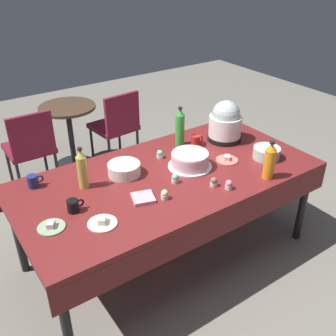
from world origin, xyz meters
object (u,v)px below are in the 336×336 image
object	(u,v)px
frosted_layer_cake	(190,160)
soda_bottle_orange_juice	(270,161)
dessert_plate_coral	(227,159)
maroon_chair_right	(117,123)
dessert_plate_sage	(51,226)
coffee_mug_red	(196,141)
coffee_mug_black	(73,206)
maroon_chair_left	(30,145)
glass_salad_bowl	(266,153)
ceramic_snack_bowl	(124,169)
potluck_table	(168,181)
soda_bottle_lime_soda	(180,128)
slow_cooker	(225,122)
soda_bottle_ginger_ale	(82,169)
cupcake_berry	(214,182)
coffee_mug_navy	(33,181)
dessert_plate_cream	(102,222)
cupcake_cocoa	(160,154)
cupcake_lemon	(229,185)
cupcake_mint	(175,179)
round_cafe_table	(70,125)
cupcake_vanilla	(165,195)

from	to	relation	value
frosted_layer_cake	soda_bottle_orange_juice	xyz separation A→B (m)	(0.36, -0.44, 0.08)
dessert_plate_coral	maroon_chair_right	bearing A→B (deg)	92.85
dessert_plate_coral	dessert_plate_sage	distance (m)	1.41
soda_bottle_orange_juice	coffee_mug_red	bearing A→B (deg)	98.80
coffee_mug_black	maroon_chair_left	world-z (taller)	maroon_chair_left
glass_salad_bowl	ceramic_snack_bowl	xyz separation A→B (m)	(-1.03, 0.40, -0.00)
potluck_table	soda_bottle_lime_soda	world-z (taller)	soda_bottle_lime_soda
slow_cooker	soda_bottle_ginger_ale	size ratio (longest dim) A/B	1.16
coffee_mug_black	cupcake_berry	bearing A→B (deg)	-16.65
cupcake_berry	coffee_mug_navy	distance (m)	1.23
dessert_plate_cream	coffee_mug_navy	size ratio (longest dim) A/B	1.60
dessert_plate_coral	coffee_mug_black	xyz separation A→B (m)	(-1.23, 0.05, 0.03)
soda_bottle_orange_juice	frosted_layer_cake	bearing A→B (deg)	129.63
glass_salad_bowl	cupcake_cocoa	world-z (taller)	glass_salad_bowl
ceramic_snack_bowl	cupcake_lemon	world-z (taller)	ceramic_snack_bowl
dessert_plate_sage	soda_bottle_lime_soda	xyz separation A→B (m)	(1.27, 0.46, 0.15)
cupcake_mint	cupcake_cocoa	world-z (taller)	same
potluck_table	slow_cooker	distance (m)	0.78
potluck_table	dessert_plate_coral	world-z (taller)	dessert_plate_coral
soda_bottle_lime_soda	dessert_plate_cream	bearing A→B (deg)	-149.31
dessert_plate_coral	soda_bottle_lime_soda	distance (m)	0.47
frosted_layer_cake	soda_bottle_ginger_ale	distance (m)	0.79
glass_salad_bowl	coffee_mug_red	xyz separation A→B (m)	(-0.32, 0.48, 0.00)
glass_salad_bowl	cupcake_cocoa	xyz separation A→B (m)	(-0.68, 0.47, -0.01)
round_cafe_table	soda_bottle_orange_juice	bearing A→B (deg)	-74.98
dessert_plate_cream	cupcake_mint	distance (m)	0.64
ceramic_snack_bowl	dessert_plate_sage	size ratio (longest dim) A/B	1.44
glass_salad_bowl	cupcake_lemon	world-z (taller)	glass_salad_bowl
ceramic_snack_bowl	soda_bottle_orange_juice	world-z (taller)	soda_bottle_orange_juice
frosted_layer_cake	cupcake_vanilla	xyz separation A→B (m)	(-0.39, -0.24, -0.02)
cupcake_lemon	dessert_plate_sage	bearing A→B (deg)	166.35
dessert_plate_cream	maroon_chair_left	distance (m)	1.87
ceramic_snack_bowl	cupcake_vanilla	bearing A→B (deg)	-81.45
coffee_mug_red	round_cafe_table	distance (m)	1.67
ceramic_snack_bowl	soda_bottle_ginger_ale	distance (m)	0.32
cupcake_vanilla	coffee_mug_black	xyz separation A→B (m)	(-0.54, 0.21, 0.01)
dessert_plate_sage	maroon_chair_right	size ratio (longest dim) A/B	0.19
maroon_chair_left	dessert_plate_cream	bearing A→B (deg)	-93.17
cupcake_cocoa	soda_bottle_lime_soda	bearing A→B (deg)	20.65
maroon_chair_left	potluck_table	bearing A→B (deg)	-70.93
dessert_plate_coral	soda_bottle_orange_juice	distance (m)	0.38
ceramic_snack_bowl	coffee_mug_black	world-z (taller)	ceramic_snack_bowl
slow_cooker	maroon_chair_right	world-z (taller)	slow_cooker
potluck_table	coffee_mug_red	distance (m)	0.52
frosted_layer_cake	maroon_chair_left	bearing A→B (deg)	114.99
cupcake_lemon	round_cafe_table	distance (m)	2.25
slow_cooker	cupcake_berry	xyz separation A→B (m)	(-0.55, -0.51, -0.13)
dessert_plate_coral	maroon_chair_left	bearing A→B (deg)	121.78
cupcake_cocoa	dessert_plate_sage	bearing A→B (deg)	-160.30
cupcake_vanilla	coffee_mug_navy	world-z (taller)	coffee_mug_navy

